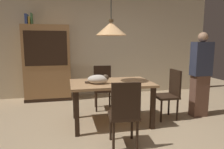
{
  "coord_description": "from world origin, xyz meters",
  "views": [
    {
      "loc": [
        -0.84,
        -2.9,
        1.43
      ],
      "look_at": [
        -0.04,
        0.69,
        0.85
      ],
      "focal_mm": 32.52,
      "sensor_mm": 36.0,
      "label": 1
    }
  ],
  "objects_px": {
    "chair_right_side": "(170,92)",
    "book_blue_wide": "(27,19)",
    "dining_table": "(111,88)",
    "hutch_bookcase": "(48,65)",
    "cat_sleeping": "(98,79)",
    "pendant_lamp": "(111,28)",
    "chair_near_front": "(124,112)",
    "book_green_slim": "(32,19)",
    "book_yellow_short": "(30,21)",
    "chair_far_back": "(103,85)",
    "person_standing": "(200,75)"
  },
  "relations": [
    {
      "from": "chair_right_side",
      "to": "book_blue_wide",
      "type": "height_order",
      "value": "book_blue_wide"
    },
    {
      "from": "dining_table",
      "to": "hutch_bookcase",
      "type": "height_order",
      "value": "hutch_bookcase"
    },
    {
      "from": "cat_sleeping",
      "to": "pendant_lamp",
      "type": "xyz_separation_m",
      "value": [
        0.24,
        0.1,
        0.84
      ]
    },
    {
      "from": "dining_table",
      "to": "chair_right_side",
      "type": "xyz_separation_m",
      "value": [
        1.13,
        -0.0,
        -0.14
      ]
    },
    {
      "from": "chair_near_front",
      "to": "book_green_slim",
      "type": "relative_size",
      "value": 3.58
    },
    {
      "from": "book_blue_wide",
      "to": "book_yellow_short",
      "type": "bearing_deg",
      "value": 0.0
    },
    {
      "from": "chair_far_back",
      "to": "book_yellow_short",
      "type": "bearing_deg",
      "value": 148.78
    },
    {
      "from": "hutch_bookcase",
      "to": "chair_right_side",
      "type": "bearing_deg",
      "value": -38.04
    },
    {
      "from": "chair_near_front",
      "to": "pendant_lamp",
      "type": "xyz_separation_m",
      "value": [
        0.01,
        0.88,
        1.15
      ]
    },
    {
      "from": "book_green_slim",
      "to": "hutch_bookcase",
      "type": "bearing_deg",
      "value": -0.28
    },
    {
      "from": "pendant_lamp",
      "to": "book_yellow_short",
      "type": "relative_size",
      "value": 6.5
    },
    {
      "from": "hutch_bookcase",
      "to": "book_blue_wide",
      "type": "distance_m",
      "value": 1.16
    },
    {
      "from": "book_green_slim",
      "to": "chair_right_side",
      "type": "bearing_deg",
      "value": -34.71
    },
    {
      "from": "pendant_lamp",
      "to": "chair_right_side",
      "type": "bearing_deg",
      "value": -0.0
    },
    {
      "from": "chair_right_side",
      "to": "person_standing",
      "type": "bearing_deg",
      "value": -0.43
    },
    {
      "from": "dining_table",
      "to": "pendant_lamp",
      "type": "bearing_deg",
      "value": 82.87
    },
    {
      "from": "cat_sleeping",
      "to": "book_green_slim",
      "type": "bearing_deg",
      "value": 123.56
    },
    {
      "from": "dining_table",
      "to": "pendant_lamp",
      "type": "height_order",
      "value": "pendant_lamp"
    },
    {
      "from": "chair_right_side",
      "to": "chair_far_back",
      "type": "xyz_separation_m",
      "value": [
        -1.12,
        0.88,
        0.0
      ]
    },
    {
      "from": "chair_right_side",
      "to": "person_standing",
      "type": "height_order",
      "value": "person_standing"
    },
    {
      "from": "hutch_bookcase",
      "to": "dining_table",
      "type": "bearing_deg",
      "value": -56.51
    },
    {
      "from": "chair_right_side",
      "to": "chair_near_front",
      "type": "height_order",
      "value": "same"
    },
    {
      "from": "chair_far_back",
      "to": "book_green_slim",
      "type": "relative_size",
      "value": 3.58
    },
    {
      "from": "chair_near_front",
      "to": "pendant_lamp",
      "type": "distance_m",
      "value": 1.45
    },
    {
      "from": "cat_sleeping",
      "to": "hutch_bookcase",
      "type": "relative_size",
      "value": 0.21
    },
    {
      "from": "chair_right_side",
      "to": "pendant_lamp",
      "type": "bearing_deg",
      "value": 180.0
    },
    {
      "from": "book_yellow_short",
      "to": "chair_near_front",
      "type": "bearing_deg",
      "value": -60.06
    },
    {
      "from": "person_standing",
      "to": "book_green_slim",
      "type": "bearing_deg",
      "value": 150.71
    },
    {
      "from": "book_green_slim",
      "to": "person_standing",
      "type": "height_order",
      "value": "book_green_slim"
    },
    {
      "from": "chair_far_back",
      "to": "book_yellow_short",
      "type": "distance_m",
      "value": 2.33
    },
    {
      "from": "cat_sleeping",
      "to": "chair_right_side",
      "type": "bearing_deg",
      "value": 4.06
    },
    {
      "from": "book_blue_wide",
      "to": "chair_right_side",
      "type": "bearing_deg",
      "value": -33.56
    },
    {
      "from": "chair_far_back",
      "to": "book_green_slim",
      "type": "distance_m",
      "value": 2.32
    },
    {
      "from": "chair_right_side",
      "to": "chair_far_back",
      "type": "height_order",
      "value": "same"
    },
    {
      "from": "hutch_bookcase",
      "to": "person_standing",
      "type": "relative_size",
      "value": 1.14
    },
    {
      "from": "dining_table",
      "to": "cat_sleeping",
      "type": "bearing_deg",
      "value": -157.78
    },
    {
      "from": "hutch_bookcase",
      "to": "chair_near_front",
      "type": "bearing_deg",
      "value": -66.04
    },
    {
      "from": "dining_table",
      "to": "cat_sleeping",
      "type": "height_order",
      "value": "cat_sleeping"
    },
    {
      "from": "pendant_lamp",
      "to": "person_standing",
      "type": "relative_size",
      "value": 0.8
    },
    {
      "from": "book_yellow_short",
      "to": "person_standing",
      "type": "xyz_separation_m",
      "value": [
        3.33,
        -1.84,
        -1.12
      ]
    },
    {
      "from": "pendant_lamp",
      "to": "dining_table",
      "type": "bearing_deg",
      "value": -97.13
    },
    {
      "from": "chair_near_front",
      "to": "chair_far_back",
      "type": "distance_m",
      "value": 1.76
    },
    {
      "from": "hutch_bookcase",
      "to": "person_standing",
      "type": "bearing_deg",
      "value": -31.73
    },
    {
      "from": "book_yellow_short",
      "to": "book_green_slim",
      "type": "relative_size",
      "value": 0.77
    },
    {
      "from": "chair_right_side",
      "to": "book_yellow_short",
      "type": "height_order",
      "value": "book_yellow_short"
    },
    {
      "from": "hutch_bookcase",
      "to": "person_standing",
      "type": "height_order",
      "value": "hutch_bookcase"
    },
    {
      "from": "dining_table",
      "to": "chair_right_side",
      "type": "height_order",
      "value": "chair_right_side"
    },
    {
      "from": "person_standing",
      "to": "book_yellow_short",
      "type": "bearing_deg",
      "value": 151.09
    },
    {
      "from": "chair_near_front",
      "to": "chair_far_back",
      "type": "height_order",
      "value": "same"
    },
    {
      "from": "dining_table",
      "to": "person_standing",
      "type": "bearing_deg",
      "value": -0.15
    }
  ]
}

